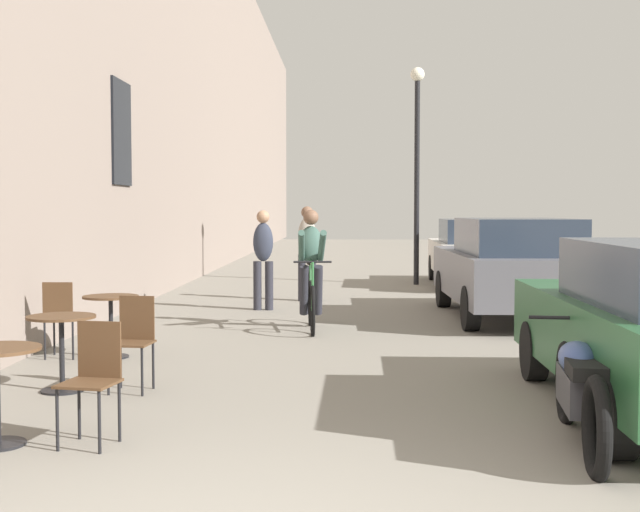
{
  "coord_description": "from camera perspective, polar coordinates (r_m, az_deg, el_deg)",
  "views": [
    {
      "loc": [
        0.5,
        -3.84,
        1.72
      ],
      "look_at": [
        0.01,
        11.52,
        0.87
      ],
      "focal_mm": 47.77,
      "sensor_mm": 36.0,
      "label": 1
    }
  ],
  "objects": [
    {
      "name": "building_facade_left",
      "position": [
        18.58,
        -10.79,
        13.48
      ],
      "size": [
        0.54,
        68.0,
        10.12
      ],
      "color": "gray",
      "rests_on": "ground_plane"
    },
    {
      "name": "parked_car_third",
      "position": [
        19.31,
        10.28,
        0.32
      ],
      "size": [
        1.87,
        4.24,
        1.49
      ],
      "color": "beige",
      "rests_on": "ground_plane"
    },
    {
      "name": "cafe_table_mid",
      "position": [
        8.39,
        -16.93,
        -5.19
      ],
      "size": [
        0.64,
        0.64,
        0.72
      ],
      "color": "black",
      "rests_on": "ground_plane"
    },
    {
      "name": "cafe_chair_far_toward_street",
      "position": [
        10.23,
        -16.97,
        -3.72
      ],
      "size": [
        0.38,
        0.38,
        0.89
      ],
      "color": "black",
      "rests_on": "ground_plane"
    },
    {
      "name": "cyclist_on_bicycle",
      "position": [
        12.17,
        -0.59,
        -1.12
      ],
      "size": [
        0.52,
        1.76,
        1.74
      ],
      "color": "black",
      "rests_on": "ground_plane"
    },
    {
      "name": "pedestrian_mid",
      "position": [
        15.86,
        -0.87,
        0.56
      ],
      "size": [
        0.34,
        0.24,
        1.77
      ],
      "color": "#26262D",
      "rests_on": "ground_plane"
    },
    {
      "name": "parked_car_second",
      "position": [
        13.62,
        12.64,
        -0.71
      ],
      "size": [
        1.94,
        4.46,
        1.58
      ],
      "color": "#595960",
      "rests_on": "ground_plane"
    },
    {
      "name": "cafe_chair_near_toward_street",
      "position": [
        6.49,
        -14.95,
        -7.62
      ],
      "size": [
        0.44,
        0.44,
        0.89
      ],
      "color": "black",
      "rests_on": "ground_plane"
    },
    {
      "name": "street_lamp",
      "position": [
        19.46,
        6.52,
        7.24
      ],
      "size": [
        0.32,
        0.32,
        4.9
      ],
      "color": "black",
      "rests_on": "ground_plane"
    },
    {
      "name": "parked_motorcycle",
      "position": [
        6.55,
        17.01,
        -8.57
      ],
      "size": [
        0.62,
        2.14,
        0.92
      ],
      "color": "black",
      "rests_on": "ground_plane"
    },
    {
      "name": "pedestrian_near",
      "position": [
        14.47,
        -3.83,
        0.14
      ],
      "size": [
        0.34,
        0.24,
        1.7
      ],
      "color": "#26262D",
      "rests_on": "ground_plane"
    },
    {
      "name": "cafe_chair_mid_toward_street",
      "position": [
        8.28,
        -12.39,
        -5.27
      ],
      "size": [
        0.41,
        0.41,
        0.89
      ],
      "color": "black",
      "rests_on": "ground_plane"
    },
    {
      "name": "cafe_table_far",
      "position": [
        10.13,
        -13.84,
        -3.72
      ],
      "size": [
        0.64,
        0.64,
        0.72
      ],
      "color": "black",
      "rests_on": "ground_plane"
    }
  ]
}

